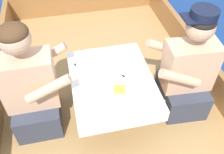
% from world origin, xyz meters
% --- Properties ---
extents(ground_plane, '(60.00, 60.00, 0.00)m').
position_xyz_m(ground_plane, '(0.00, 0.00, 0.00)').
color(ground_plane, navy).
extents(boat_deck, '(2.03, 3.36, 0.26)m').
position_xyz_m(boat_deck, '(0.00, 0.00, 0.13)').
color(boat_deck, '#A87F4C').
rests_on(boat_deck, ground_plane).
extents(gunwale_starboard, '(0.06, 3.36, 0.29)m').
position_xyz_m(gunwale_starboard, '(0.98, 0.00, 0.41)').
color(gunwale_starboard, '#936033').
rests_on(gunwale_starboard, boat_deck).
extents(bow_coaming, '(1.91, 0.06, 0.34)m').
position_xyz_m(bow_coaming, '(0.00, 1.65, 0.43)').
color(bow_coaming, '#936033').
rests_on(bow_coaming, boat_deck).
extents(cockpit_table, '(0.64, 0.82, 0.42)m').
position_xyz_m(cockpit_table, '(0.00, -0.15, 0.64)').
color(cockpit_table, '#B2B2B7').
rests_on(cockpit_table, boat_deck).
extents(person_port, '(0.52, 0.44, 0.98)m').
position_xyz_m(person_port, '(-0.62, -0.10, 0.66)').
color(person_port, '#333847').
rests_on(person_port, boat_deck).
extents(person_starboard, '(0.54, 0.47, 0.98)m').
position_xyz_m(person_starboard, '(0.62, -0.19, 0.66)').
color(person_starboard, '#333847').
rests_on(person_starboard, boat_deck).
extents(plate_sandwich, '(0.22, 0.22, 0.01)m').
position_xyz_m(plate_sandwich, '(0.02, -0.31, 0.69)').
color(plate_sandwich, white).
rests_on(plate_sandwich, cockpit_table).
extents(plate_bread, '(0.18, 0.18, 0.01)m').
position_xyz_m(plate_bread, '(-0.20, -0.29, 0.69)').
color(plate_bread, white).
rests_on(plate_bread, cockpit_table).
extents(sandwich, '(0.11, 0.11, 0.05)m').
position_xyz_m(sandwich, '(0.02, -0.31, 0.72)').
color(sandwich, '#E0BC7F').
rests_on(sandwich, plate_sandwich).
extents(bowl_port_near, '(0.12, 0.12, 0.04)m').
position_xyz_m(bowl_port_near, '(0.20, 0.15, 0.71)').
color(bowl_port_near, white).
rests_on(bowl_port_near, cockpit_table).
extents(bowl_starboard_near, '(0.15, 0.15, 0.04)m').
position_xyz_m(bowl_starboard_near, '(0.01, -0.06, 0.71)').
color(bowl_starboard_near, white).
rests_on(bowl_starboard_near, cockpit_table).
extents(bowl_center_far, '(0.14, 0.14, 0.04)m').
position_xyz_m(bowl_center_far, '(-0.02, 0.10, 0.71)').
color(bowl_center_far, white).
rests_on(bowl_center_far, cockpit_table).
extents(bowl_port_far, '(0.14, 0.14, 0.04)m').
position_xyz_m(bowl_port_far, '(0.17, -0.44, 0.71)').
color(bowl_port_far, white).
rests_on(bowl_port_far, cockpit_table).
extents(coffee_cup_port, '(0.11, 0.08, 0.05)m').
position_xyz_m(coffee_cup_port, '(0.22, -0.20, 0.71)').
color(coffee_cup_port, white).
rests_on(coffee_cup_port, cockpit_table).
extents(coffee_cup_starboard, '(0.10, 0.07, 0.06)m').
position_xyz_m(coffee_cup_starboard, '(-0.12, -0.44, 0.72)').
color(coffee_cup_starboard, white).
rests_on(coffee_cup_starboard, cockpit_table).
extents(coffee_cup_center, '(0.10, 0.07, 0.06)m').
position_xyz_m(coffee_cup_center, '(0.24, 0.01, 0.72)').
color(coffee_cup_center, white).
rests_on(coffee_cup_center, cockpit_table).
extents(tin_can, '(0.07, 0.07, 0.05)m').
position_xyz_m(tin_can, '(-0.13, 0.17, 0.71)').
color(tin_can, silver).
rests_on(tin_can, cockpit_table).
extents(utensil_spoon_center, '(0.06, 0.17, 0.01)m').
position_xyz_m(utensil_spoon_center, '(-0.20, 0.10, 0.69)').
color(utensil_spoon_center, silver).
rests_on(utensil_spoon_center, cockpit_table).
extents(utensil_spoon_port, '(0.13, 0.13, 0.01)m').
position_xyz_m(utensil_spoon_port, '(0.28, -0.48, 0.69)').
color(utensil_spoon_port, silver).
rests_on(utensil_spoon_port, cockpit_table).
extents(utensil_fork_starboard, '(0.09, 0.16, 0.00)m').
position_xyz_m(utensil_fork_starboard, '(0.11, -0.19, 0.69)').
color(utensil_fork_starboard, silver).
rests_on(utensil_fork_starboard, cockpit_table).
extents(utensil_fork_port, '(0.02, 0.17, 0.00)m').
position_xyz_m(utensil_fork_port, '(-0.26, 0.03, 0.69)').
color(utensil_fork_port, silver).
rests_on(utensil_fork_port, cockpit_table).
extents(utensil_knife_starboard, '(0.07, 0.16, 0.00)m').
position_xyz_m(utensil_knife_starboard, '(0.08, 0.10, 0.69)').
color(utensil_knife_starboard, silver).
rests_on(utensil_knife_starboard, cockpit_table).
extents(utensil_knife_port, '(0.10, 0.15, 0.00)m').
position_xyz_m(utensil_knife_port, '(0.07, -0.47, 0.69)').
color(utensil_knife_port, silver).
rests_on(utensil_knife_port, cockpit_table).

